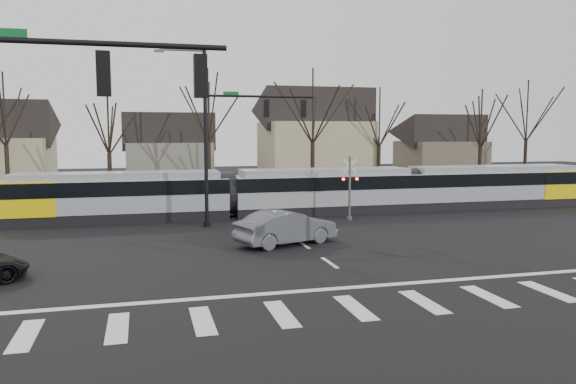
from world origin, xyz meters
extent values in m
plane|color=black|center=(0.00, 0.00, 0.00)|extent=(140.00, 140.00, 0.00)
cube|color=#38331E|center=(0.00, 32.00, 0.01)|extent=(140.00, 28.00, 0.01)
cube|color=silver|center=(-10.80, -4.00, 0.01)|extent=(0.60, 2.60, 0.01)
cube|color=silver|center=(-8.40, -4.00, 0.01)|extent=(0.60, 2.60, 0.01)
cube|color=silver|center=(-6.00, -4.00, 0.01)|extent=(0.60, 2.60, 0.01)
cube|color=silver|center=(-3.60, -4.00, 0.01)|extent=(0.60, 2.60, 0.01)
cube|color=silver|center=(-1.20, -4.00, 0.01)|extent=(0.60, 2.60, 0.01)
cube|color=silver|center=(1.20, -4.00, 0.01)|extent=(0.60, 2.60, 0.01)
cube|color=silver|center=(3.60, -4.00, 0.01)|extent=(0.60, 2.60, 0.01)
cube|color=silver|center=(6.00, -4.00, 0.01)|extent=(0.60, 2.60, 0.01)
cube|color=silver|center=(0.00, -1.80, 0.01)|extent=(28.00, 0.35, 0.01)
cube|color=silver|center=(0.00, 2.00, 0.01)|extent=(0.18, 2.00, 0.01)
cube|color=silver|center=(0.00, 6.00, 0.01)|extent=(0.18, 2.00, 0.01)
cube|color=silver|center=(0.00, 10.00, 0.01)|extent=(0.18, 2.00, 0.01)
cube|color=silver|center=(0.00, 14.00, 0.01)|extent=(0.18, 2.00, 0.01)
cube|color=silver|center=(0.00, 18.00, 0.01)|extent=(0.18, 2.00, 0.01)
cube|color=silver|center=(0.00, 22.00, 0.01)|extent=(0.18, 2.00, 0.01)
cube|color=silver|center=(0.00, 26.00, 0.01)|extent=(0.18, 2.00, 0.01)
cube|color=silver|center=(0.00, 30.00, 0.01)|extent=(0.18, 2.00, 0.01)
cube|color=#59595E|center=(0.00, 15.10, 0.03)|extent=(90.00, 0.12, 0.06)
cube|color=#59595E|center=(0.00, 16.50, 0.03)|extent=(90.00, 0.12, 0.06)
cube|color=gray|center=(-9.10, 16.00, 1.52)|extent=(13.53, 2.91, 3.04)
cube|color=black|center=(-9.10, 16.00, 2.13)|extent=(13.55, 2.96, 0.88)
cube|color=yellow|center=(-14.20, 16.00, 1.61)|extent=(3.33, 2.98, 2.03)
cube|color=gray|center=(4.44, 16.00, 1.52)|extent=(12.49, 2.91, 3.04)
cube|color=black|center=(4.44, 16.00, 2.13)|extent=(12.51, 2.96, 0.88)
cube|color=gray|center=(17.45, 16.00, 1.52)|extent=(13.53, 2.91, 3.04)
cube|color=black|center=(17.45, 16.00, 2.13)|extent=(13.55, 2.96, 0.88)
cube|color=yellow|center=(22.55, 16.00, 1.61)|extent=(3.33, 2.98, 2.03)
imported|color=#56595E|center=(-0.79, 6.32, 0.85)|extent=(5.22, 6.36, 1.71)
cylinder|color=black|center=(-8.75, -6.00, 7.60)|extent=(6.50, 0.14, 0.14)
cube|color=#0C5926|center=(-10.50, -6.00, 7.75)|extent=(0.90, 0.03, 0.22)
cube|color=black|center=(-8.43, -6.00, 6.90)|extent=(0.32, 0.32, 1.05)
sphere|color=#FF0C07|center=(-8.43, -6.00, 7.23)|extent=(0.22, 0.22, 0.22)
cube|color=black|center=(-6.15, -6.00, 6.90)|extent=(0.32, 0.32, 1.05)
sphere|color=#FF0C07|center=(-6.15, -6.00, 7.23)|extent=(0.22, 0.22, 0.22)
cylinder|color=black|center=(-4.00, 12.50, 5.10)|extent=(0.22, 0.22, 10.20)
cylinder|color=black|center=(-4.00, 12.50, 0.15)|extent=(0.44, 0.44, 0.30)
cylinder|color=black|center=(-0.75, 12.50, 7.60)|extent=(6.50, 0.14, 0.14)
cube|color=#0C5926|center=(-2.50, 12.50, 7.75)|extent=(0.90, 0.03, 0.22)
cube|color=black|center=(-0.42, 12.50, 6.90)|extent=(0.32, 0.32, 1.05)
sphere|color=#FF0C07|center=(-0.42, 12.50, 7.23)|extent=(0.22, 0.22, 0.22)
cube|color=black|center=(1.85, 12.50, 6.90)|extent=(0.32, 0.32, 1.05)
sphere|color=#FF0C07|center=(1.85, 12.50, 7.23)|extent=(0.22, 0.22, 0.22)
cube|color=#59595B|center=(-6.50, 12.50, 10.02)|extent=(0.55, 0.22, 0.14)
cylinder|color=#59595B|center=(5.00, 12.80, 2.00)|extent=(0.14, 0.14, 4.00)
cylinder|color=#59595B|center=(5.00, 12.80, 0.10)|extent=(0.36, 0.36, 0.20)
cube|color=silver|center=(5.00, 12.80, 3.40)|extent=(0.95, 0.04, 0.95)
cube|color=silver|center=(5.00, 12.80, 3.40)|extent=(0.95, 0.04, 0.95)
cube|color=black|center=(5.00, 12.80, 2.60)|extent=(1.00, 0.10, 0.12)
sphere|color=#FF0C07|center=(4.55, 12.72, 2.60)|extent=(0.18, 0.18, 0.18)
sphere|color=#FF0C07|center=(5.45, 12.72, 2.60)|extent=(0.18, 0.18, 0.18)
cube|color=slate|center=(-5.00, 36.00, 2.25)|extent=(8.00, 7.00, 4.50)
cube|color=tan|center=(9.00, 33.00, 3.25)|extent=(10.00, 8.00, 6.50)
cube|color=brown|center=(24.00, 35.00, 2.25)|extent=(8.00, 7.00, 4.50)
camera|label=1|loc=(-7.61, -20.13, 5.54)|focal=35.00mm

